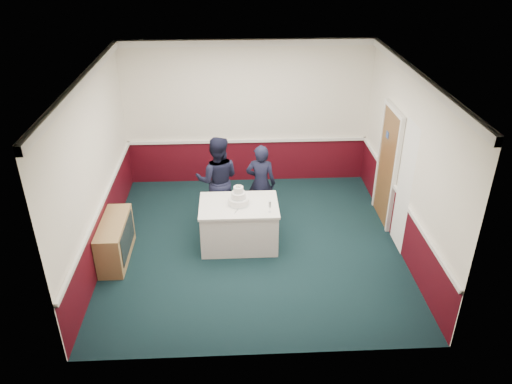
{
  "coord_description": "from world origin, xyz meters",
  "views": [
    {
      "loc": [
        -0.31,
        -7.18,
        4.96
      ],
      "look_at": [
        0.04,
        -0.1,
        1.1
      ],
      "focal_mm": 35.0,
      "sensor_mm": 36.0,
      "label": 1
    }
  ],
  "objects_px": {
    "cake_table": "(239,224)",
    "wedding_cake": "(239,199)",
    "sideboard": "(115,240)",
    "champagne_flute": "(270,205)",
    "cake_knife": "(237,210)",
    "person_man": "(218,180)",
    "person_woman": "(261,183)"
  },
  "relations": [
    {
      "from": "cake_table",
      "to": "sideboard",
      "type": "bearing_deg",
      "value": -171.08
    },
    {
      "from": "sideboard",
      "to": "cake_knife",
      "type": "relative_size",
      "value": 5.45
    },
    {
      "from": "cake_knife",
      "to": "person_woman",
      "type": "height_order",
      "value": "person_woman"
    },
    {
      "from": "champagne_flute",
      "to": "cake_table",
      "type": "bearing_deg",
      "value": 150.75
    },
    {
      "from": "sideboard",
      "to": "cake_table",
      "type": "distance_m",
      "value": 2.06
    },
    {
      "from": "wedding_cake",
      "to": "cake_table",
      "type": "bearing_deg",
      "value": -90.0
    },
    {
      "from": "wedding_cake",
      "to": "cake_knife",
      "type": "relative_size",
      "value": 1.65
    },
    {
      "from": "cake_knife",
      "to": "person_man",
      "type": "xyz_separation_m",
      "value": [
        -0.34,
        1.03,
        0.04
      ]
    },
    {
      "from": "wedding_cake",
      "to": "champagne_flute",
      "type": "xyz_separation_m",
      "value": [
        0.5,
        -0.28,
        0.03
      ]
    },
    {
      "from": "cake_table",
      "to": "wedding_cake",
      "type": "relative_size",
      "value": 3.63
    },
    {
      "from": "cake_table",
      "to": "wedding_cake",
      "type": "distance_m",
      "value": 0.5
    },
    {
      "from": "cake_table",
      "to": "cake_knife",
      "type": "distance_m",
      "value": 0.44
    },
    {
      "from": "wedding_cake",
      "to": "person_man",
      "type": "relative_size",
      "value": 0.22
    },
    {
      "from": "sideboard",
      "to": "champagne_flute",
      "type": "height_order",
      "value": "champagne_flute"
    },
    {
      "from": "person_woman",
      "to": "champagne_flute",
      "type": "bearing_deg",
      "value": 104.56
    },
    {
      "from": "cake_table",
      "to": "person_woman",
      "type": "xyz_separation_m",
      "value": [
        0.42,
        0.82,
        0.35
      ]
    },
    {
      "from": "sideboard",
      "to": "person_woman",
      "type": "distance_m",
      "value": 2.74
    },
    {
      "from": "champagne_flute",
      "to": "person_man",
      "type": "xyz_separation_m",
      "value": [
        -0.87,
        1.11,
        -0.1
      ]
    },
    {
      "from": "sideboard",
      "to": "champagne_flute",
      "type": "distance_m",
      "value": 2.6
    },
    {
      "from": "sideboard",
      "to": "champagne_flute",
      "type": "bearing_deg",
      "value": 0.9
    },
    {
      "from": "cake_table",
      "to": "person_man",
      "type": "xyz_separation_m",
      "value": [
        -0.37,
        0.83,
        0.43
      ]
    },
    {
      "from": "cake_table",
      "to": "wedding_cake",
      "type": "height_order",
      "value": "wedding_cake"
    },
    {
      "from": "wedding_cake",
      "to": "person_woman",
      "type": "height_order",
      "value": "person_woman"
    },
    {
      "from": "sideboard",
      "to": "wedding_cake",
      "type": "height_order",
      "value": "wedding_cake"
    },
    {
      "from": "champagne_flute",
      "to": "person_woman",
      "type": "height_order",
      "value": "person_woman"
    },
    {
      "from": "person_man",
      "to": "cake_knife",
      "type": "bearing_deg",
      "value": 111.45
    },
    {
      "from": "cake_knife",
      "to": "person_man",
      "type": "relative_size",
      "value": 0.13
    },
    {
      "from": "cake_table",
      "to": "champagne_flute",
      "type": "bearing_deg",
      "value": -29.25
    },
    {
      "from": "sideboard",
      "to": "person_man",
      "type": "xyz_separation_m",
      "value": [
        1.67,
        1.15,
        0.48
      ]
    },
    {
      "from": "cake_table",
      "to": "cake_knife",
      "type": "height_order",
      "value": "cake_knife"
    },
    {
      "from": "person_woman",
      "to": "sideboard",
      "type": "bearing_deg",
      "value": 35.18
    },
    {
      "from": "cake_knife",
      "to": "person_man",
      "type": "bearing_deg",
      "value": 132.36
    }
  ]
}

